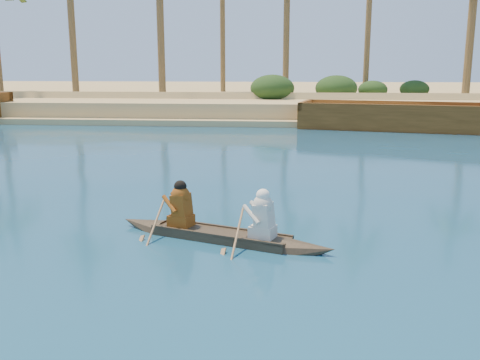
# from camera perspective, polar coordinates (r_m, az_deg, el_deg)

# --- Properties ---
(ground) EXTENTS (160.00, 160.00, 0.00)m
(ground) POSITION_cam_1_polar(r_m,az_deg,el_deg) (10.47, -8.88, -7.78)
(ground) COLOR #0C2B4E
(ground) RESTS_ON ground
(sandy_embankment) EXTENTS (150.00, 51.00, 1.50)m
(sandy_embankment) POSITION_cam_1_polar(r_m,az_deg,el_deg) (56.56, 2.95, 8.93)
(sandy_embankment) COLOR tan
(sandy_embankment) RESTS_ON ground
(palm_grove) EXTENTS (110.00, 14.00, 16.00)m
(palm_grove) POSITION_cam_1_polar(r_m,az_deg,el_deg) (44.83, 2.34, 17.71)
(palm_grove) COLOR #364C1A
(palm_grove) RESTS_ON ground
(shrub_cluster) EXTENTS (100.00, 6.00, 2.40)m
(shrub_cluster) POSITION_cam_1_polar(r_m,az_deg,el_deg) (41.18, 1.98, 8.74)
(shrub_cluster) COLOR #193914
(shrub_cluster) RESTS_ON ground
(canoe) EXTENTS (4.81, 2.25, 1.34)m
(canoe) POSITION_cam_1_polar(r_m,az_deg,el_deg) (11.09, -2.10, -5.10)
(canoe) COLOR #3E3022
(canoe) RESTS_ON ground
(barge_mid) EXTENTS (11.15, 5.64, 1.78)m
(barge_mid) POSITION_cam_1_polar(r_m,az_deg,el_deg) (32.22, 16.14, 6.35)
(barge_mid) COLOR brown
(barge_mid) RESTS_ON ground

